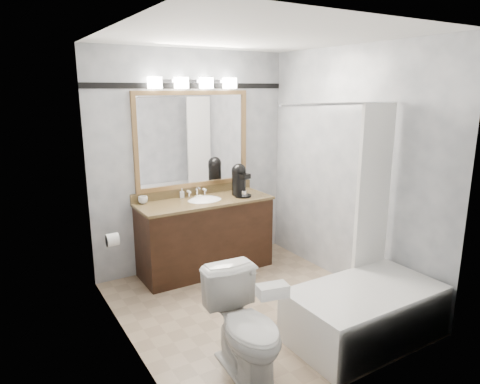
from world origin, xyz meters
The scene contains 13 objects.
room centered at (0.00, 0.00, 1.25)m, with size 2.42×2.62×2.52m.
vanity centered at (0.00, 1.02, 0.44)m, with size 1.53×0.58×0.97m.
mirror centered at (0.00, 1.28, 1.50)m, with size 1.40×0.04×1.10m.
vanity_light_bar centered at (0.00, 1.23, 2.13)m, with size 1.02×0.14×0.12m.
accent_stripe centered at (0.00, 1.29, 2.10)m, with size 2.40×0.01×0.06m, color black.
bathtub centered at (0.55, -0.90, 0.28)m, with size 1.30×0.75×1.96m.
tp_roll centered at (-1.14, 0.66, 0.70)m, with size 0.12×0.12×0.11m, color white.
toilet centered at (-0.58, -0.80, 0.38)m, with size 0.43×0.75×0.76m, color white.
tissue_box centered at (-0.58, -1.12, 0.81)m, with size 0.20×0.11×0.08m, color white.
coffee_maker centered at (0.43, 0.97, 1.05)m, with size 0.20×0.25×0.38m.
cup_left centered at (-0.65, 1.22, 0.89)m, with size 0.10×0.10×0.08m, color white.
soap_bottle_a centered at (-0.18, 1.23, 0.90)m, with size 0.05×0.05×0.11m, color white.
soap_bar centered at (-0.01, 1.13, 0.86)m, with size 0.08×0.05×0.03m, color beige.
Camera 1 is at (-2.07, -3.17, 2.08)m, focal length 32.00 mm.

